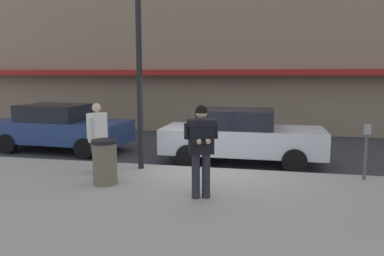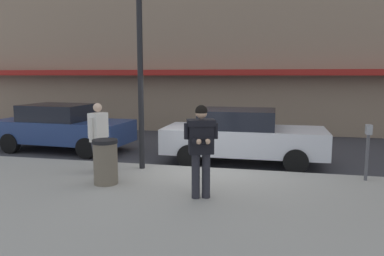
{
  "view_description": "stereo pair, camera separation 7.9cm",
  "coord_description": "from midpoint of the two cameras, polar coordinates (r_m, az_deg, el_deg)",
  "views": [
    {
      "loc": [
        1.55,
        -9.48,
        2.5
      ],
      "look_at": [
        0.08,
        -2.52,
        1.49
      ],
      "focal_mm": 35.0,
      "sensor_mm": 36.0,
      "label": 1
    },
    {
      "loc": [
        1.63,
        -9.46,
        2.5
      ],
      "look_at": [
        0.08,
        -2.52,
        1.49
      ],
      "focal_mm": 35.0,
      "sensor_mm": 36.0,
      "label": 2
    }
  ],
  "objects": [
    {
      "name": "man_texting_on_phone",
      "position": [
        7.09,
        1.08,
        -2.07
      ],
      "size": [
        0.62,
        0.65,
        1.81
      ],
      "color": "#23232B",
      "rests_on": "sidewalk"
    },
    {
      "name": "trash_bin",
      "position": [
        8.36,
        -13.4,
        -5.04
      ],
      "size": [
        0.55,
        0.55,
        0.98
      ],
      "color": "#665B4C",
      "rests_on": "sidewalk"
    },
    {
      "name": "street_lamp_post",
      "position": [
        9.42,
        -8.35,
        11.89
      ],
      "size": [
        0.36,
        0.36,
        4.88
      ],
      "color": "black",
      "rests_on": "sidewalk"
    },
    {
      "name": "parking_meter",
      "position": [
        9.24,
        24.81,
        -2.2
      ],
      "size": [
        0.12,
        0.18,
        1.27
      ],
      "color": "#4C4C51",
      "rests_on": "sidewalk"
    },
    {
      "name": "ground_plane",
      "position": [
        9.93,
        2.37,
        -6.51
      ],
      "size": [
        80.0,
        80.0,
        0.0
      ],
      "primitive_type": "plane",
      "color": "#333338"
    },
    {
      "name": "parked_sedan_mid",
      "position": [
        10.71,
        7.26,
        -1.17
      ],
      "size": [
        4.51,
        1.94,
        1.54
      ],
      "color": "silver",
      "rests_on": "ground"
    },
    {
      "name": "parked_sedan_near",
      "position": [
        13.11,
        -19.66,
        0.12
      ],
      "size": [
        4.61,
        2.15,
        1.54
      ],
      "color": "navy",
      "rests_on": "ground"
    },
    {
      "name": "curb_paint_line",
      "position": [
        9.86,
        8.2,
        -6.67
      ],
      "size": [
        28.0,
        0.12,
        0.01
      ],
      "primitive_type": "cube",
      "color": "silver",
      "rests_on": "ground"
    },
    {
      "name": "sidewalk",
      "position": [
        7.08,
        6.59,
        -12.05
      ],
      "size": [
        32.0,
        5.3,
        0.14
      ],
      "primitive_type": "cube",
      "color": "#99968E",
      "rests_on": "ground"
    },
    {
      "name": "pedestrian_in_light_coat",
      "position": [
        9.29,
        -14.46,
        -0.8
      ],
      "size": [
        0.4,
        0.58,
        1.7
      ],
      "color": "#33333D",
      "rests_on": "sidewalk"
    }
  ]
}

